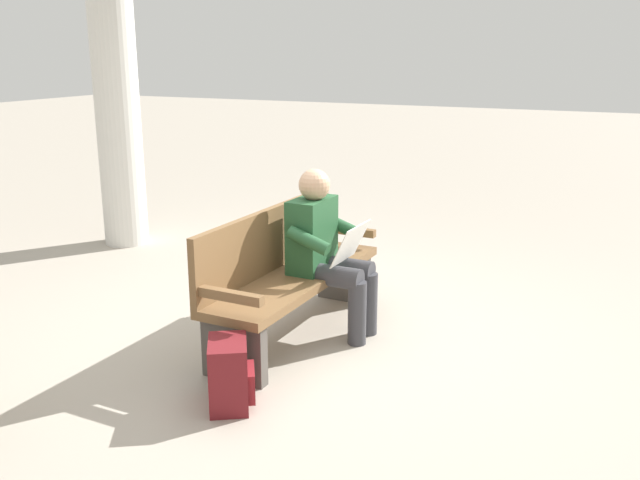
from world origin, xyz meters
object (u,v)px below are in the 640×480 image
person_seated (326,248)px  bench_near (287,272)px  backpack (230,374)px  support_pillar (115,80)px

person_seated → bench_near: bearing=-58.2°
bench_near → person_seated: 0.32m
backpack → person_seated: bearing=178.3°
backpack → support_pillar: bearing=-131.2°
bench_near → support_pillar: (-1.42, -2.66, 1.22)m
backpack → support_pillar: size_ratio=0.12×
person_seated → backpack: person_seated is taller
bench_near → person_seated: person_seated is taller
bench_near → backpack: size_ratio=4.58×
bench_near → backpack: (1.09, 0.20, -0.26)m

